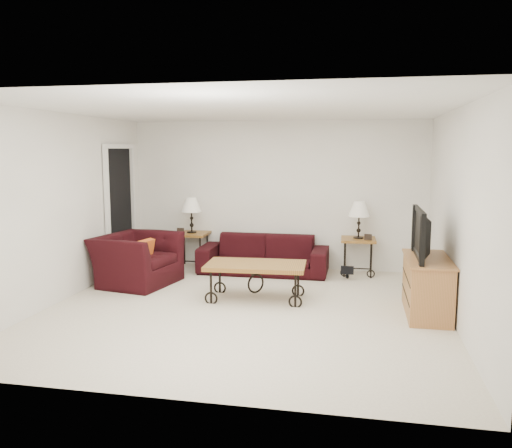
{
  "coord_description": "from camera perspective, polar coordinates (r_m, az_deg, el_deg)",
  "views": [
    {
      "loc": [
        1.39,
        -6.3,
        2.0
      ],
      "look_at": [
        0.0,
        0.7,
        1.0
      ],
      "focal_mm": 36.82,
      "sensor_mm": 36.0,
      "label": 1
    }
  ],
  "objects": [
    {
      "name": "television",
      "position": [
        6.68,
        18.14,
        -1.0
      ],
      "size": [
        0.14,
        1.05,
        0.6
      ],
      "primitive_type": "imported",
      "rotation": [
        0.0,
        0.0,
        -1.57
      ],
      "color": "black",
      "rests_on": "tv_stand"
    },
    {
      "name": "photo_frame_right",
      "position": [
        8.47,
        12.08,
        -1.4
      ],
      "size": [
        0.12,
        0.04,
        0.1
      ],
      "primitive_type": "cube",
      "rotation": [
        0.0,
        0.0,
        -0.18
      ],
      "color": "black",
      "rests_on": "side_table_right"
    },
    {
      "name": "wall_front",
      "position": [
        4.12,
        -8.73,
        -2.63
      ],
      "size": [
        5.0,
        0.02,
        2.5
      ],
      "primitive_type": "cube",
      "color": "white",
      "rests_on": "ground"
    },
    {
      "name": "sofa",
      "position": [
        8.63,
        0.81,
        -3.34
      ],
      "size": [
        2.1,
        0.82,
        0.61
      ],
      "primitive_type": "imported",
      "color": "black",
      "rests_on": "ground"
    },
    {
      "name": "photo_frame_left",
      "position": [
        8.97,
        -8.2,
        -0.74
      ],
      "size": [
        0.12,
        0.04,
        0.1
      ],
      "primitive_type": "cube",
      "rotation": [
        0.0,
        0.0,
        0.18
      ],
      "color": "black",
      "rests_on": "side_table_left"
    },
    {
      "name": "backpack",
      "position": [
        8.39,
        9.91,
        -4.57
      ],
      "size": [
        0.3,
        0.23,
        0.39
      ],
      "primitive_type": "ellipsoid",
      "rotation": [
        0.0,
        0.0,
        -0.0
      ],
      "color": "black",
      "rests_on": "ground"
    },
    {
      "name": "side_table_right",
      "position": [
        8.67,
        11.01,
        -3.49
      ],
      "size": [
        0.56,
        0.56,
        0.6
      ],
      "primitive_type": "cube",
      "rotation": [
        0.0,
        0.0,
        0.03
      ],
      "color": "#966126",
      "rests_on": "ground"
    },
    {
      "name": "ground",
      "position": [
        6.76,
        -1.17,
        -9.24
      ],
      "size": [
        5.0,
        5.0,
        0.0
      ],
      "primitive_type": "plane",
      "color": "silver",
      "rests_on": "ground"
    },
    {
      "name": "ceiling",
      "position": [
        6.48,
        -1.24,
        12.39
      ],
      "size": [
        5.0,
        5.0,
        0.0
      ],
      "primitive_type": "plane",
      "color": "white",
      "rests_on": "wall_back"
    },
    {
      "name": "throw_pillow",
      "position": [
        7.98,
        -11.99,
        -2.89
      ],
      "size": [
        0.15,
        0.35,
        0.34
      ],
      "primitive_type": "cube",
      "rotation": [
        0.0,
        0.0,
        1.38
      ],
      "color": "red",
      "rests_on": "armchair"
    },
    {
      "name": "armchair",
      "position": [
        8.11,
        -12.79,
        -3.78
      ],
      "size": [
        1.21,
        1.33,
        0.75
      ],
      "primitive_type": "imported",
      "rotation": [
        0.0,
        0.0,
        1.38
      ],
      "color": "black",
      "rests_on": "ground"
    },
    {
      "name": "wall_left",
      "position": [
        7.45,
        -20.34,
        1.69
      ],
      "size": [
        0.02,
        5.0,
        2.5
      ],
      "primitive_type": "cube",
      "color": "white",
      "rests_on": "ground"
    },
    {
      "name": "tv_stand",
      "position": [
        6.81,
        18.07,
        -6.44
      ],
      "size": [
        0.49,
        1.17,
        0.7
      ],
      "primitive_type": "cube",
      "color": "#AF6D41",
      "rests_on": "ground"
    },
    {
      "name": "coffee_table",
      "position": [
        7.12,
        -0.03,
        -6.27
      ],
      "size": [
        1.36,
        0.78,
        0.5
      ],
      "primitive_type": "cube",
      "rotation": [
        0.0,
        0.0,
        0.05
      ],
      "color": "#966126",
      "rests_on": "ground"
    },
    {
      "name": "doorway",
      "position": [
        8.9,
        -14.56,
        1.4
      ],
      "size": [
        0.08,
        0.94,
        2.04
      ],
      "primitive_type": "cube",
      "color": "black",
      "rests_on": "ground"
    },
    {
      "name": "wall_right",
      "position": [
        6.44,
        21.05,
        0.75
      ],
      "size": [
        0.02,
        5.0,
        2.5
      ],
      "primitive_type": "cube",
      "color": "white",
      "rests_on": "ground"
    },
    {
      "name": "lamp_left",
      "position": [
        9.03,
        -7.02,
        0.95
      ],
      "size": [
        0.34,
        0.34,
        0.6
      ],
      "primitive_type": null,
      "rotation": [
        0.0,
        0.0,
        0.01
      ],
      "color": "black",
      "rests_on": "side_table_left"
    },
    {
      "name": "wall_back",
      "position": [
        8.95,
        2.26,
        3.16
      ],
      "size": [
        5.0,
        0.02,
        2.5
      ],
      "primitive_type": "cube",
      "color": "white",
      "rests_on": "ground"
    },
    {
      "name": "side_table_left",
      "position": [
        9.12,
        -6.96,
        -2.81
      ],
      "size": [
        0.56,
        0.56,
        0.6
      ],
      "primitive_type": "cube",
      "rotation": [
        0.0,
        0.0,
        0.01
      ],
      "color": "#966126",
      "rests_on": "ground"
    },
    {
      "name": "lamp_right",
      "position": [
        8.58,
        11.11,
        0.43
      ],
      "size": [
        0.35,
        0.35,
        0.6
      ],
      "primitive_type": null,
      "rotation": [
        0.0,
        0.0,
        0.03
      ],
      "color": "black",
      "rests_on": "side_table_right"
    }
  ]
}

